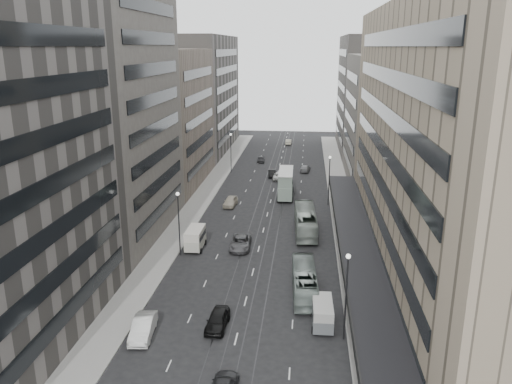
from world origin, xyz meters
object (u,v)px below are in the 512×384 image
at_px(double_decker, 286,183).
at_px(panel_van, 195,238).
at_px(bus_near, 305,281).
at_px(sedan_0, 217,320).
at_px(bus_far, 305,221).
at_px(sedan_1, 143,328).
at_px(sedan_2, 240,243).
at_px(vw_microbus, 322,313).

distance_m(double_decker, panel_van, 26.76).
bearing_deg(double_decker, bus_near, -85.02).
relative_size(bus_near, sedan_0, 2.23).
height_order(bus_near, bus_far, bus_far).
relative_size(sedan_1, sedan_2, 0.93).
bearing_deg(vw_microbus, sedan_1, -169.29).
relative_size(double_decker, sedan_1, 1.71).
bearing_deg(panel_van, bus_far, 28.37).
relative_size(bus_far, double_decker, 1.37).
bearing_deg(panel_van, vw_microbus, -46.66).
relative_size(panel_van, sedan_1, 0.87).
bearing_deg(bus_far, bus_near, 87.14).
bearing_deg(bus_far, double_decker, -81.07).
distance_m(bus_near, vw_microbus, 6.51).
bearing_deg(double_decker, bus_far, -78.94).
bearing_deg(sedan_0, sedan_1, -159.78).
relative_size(bus_near, panel_van, 2.30).
distance_m(vw_microbus, sedan_0, 9.91).
distance_m(bus_far, sedan_2, 10.87).
relative_size(bus_far, panel_van, 2.69).
bearing_deg(double_decker, panel_van, -114.32).
relative_size(vw_microbus, sedan_0, 0.98).
height_order(sedan_0, sedan_2, sedan_0).
distance_m(sedan_0, sedan_1, 6.82).
relative_size(double_decker, sedan_0, 1.90).
relative_size(bus_far, vw_microbus, 2.65).
height_order(panel_van, sedan_2, panel_van).
bearing_deg(bus_near, bus_far, -92.91).
bearing_deg(vw_microbus, double_decker, 96.04).
height_order(vw_microbus, sedan_0, vw_microbus).
distance_m(panel_van, sedan_2, 5.93).
relative_size(bus_near, bus_far, 0.86).
relative_size(sedan_0, sedan_1, 0.90).
distance_m(bus_far, double_decker, 17.33).
bearing_deg(sedan_0, vw_microbus, 10.38).
bearing_deg(bus_near, panel_van, -40.30).
distance_m(double_decker, sedan_2, 24.34).
relative_size(bus_near, sedan_2, 1.86).
bearing_deg(sedan_0, double_decker, 86.51).
bearing_deg(panel_van, sedan_0, -71.19).
bearing_deg(sedan_1, double_decker, 70.31).
relative_size(sedan_0, sedan_2, 0.84).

